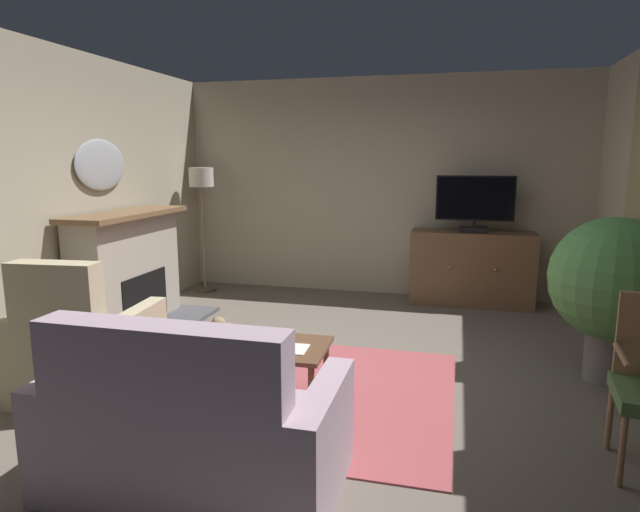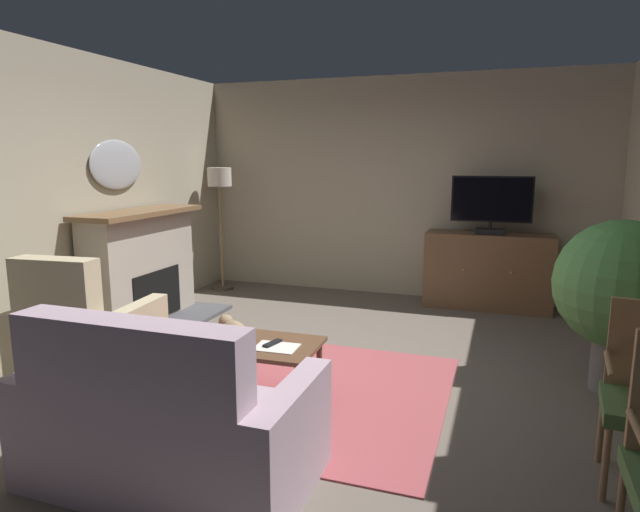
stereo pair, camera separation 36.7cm
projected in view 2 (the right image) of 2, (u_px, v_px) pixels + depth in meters
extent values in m
cube|color=#665B51|center=(326.00, 374.00, 4.48)|extent=(5.71, 6.16, 0.04)
cube|color=#B2A88E|center=(397.00, 188.00, 6.87)|extent=(5.71, 0.10, 2.75)
cube|color=#B2A88E|center=(64.00, 198.00, 5.07)|extent=(0.10, 6.16, 2.75)
cube|color=#9E474C|center=(284.00, 388.00, 4.15)|extent=(2.45, 2.07, 0.01)
cube|color=#4C4C51|center=(175.00, 324.00, 5.71)|extent=(0.50, 1.61, 0.04)
cube|color=#ADA393|center=(141.00, 269.00, 5.74)|extent=(0.39, 1.41, 1.16)
cube|color=black|center=(154.00, 295.00, 5.73)|extent=(0.10, 0.79, 0.52)
cube|color=brown|center=(140.00, 213.00, 5.62)|extent=(0.51, 1.57, 0.05)
ellipsoid|color=#B2B7BF|center=(117.00, 165.00, 5.61)|extent=(0.06, 0.79, 0.51)
cube|color=#4A3523|center=(486.00, 305.00, 6.41)|extent=(1.38, 0.40, 0.06)
cube|color=brown|center=(488.00, 271.00, 6.33)|extent=(1.44, 0.46, 0.89)
sphere|color=tan|center=(464.00, 270.00, 6.18)|extent=(0.03, 0.03, 0.03)
sphere|color=tan|center=(511.00, 273.00, 6.02)|extent=(0.03, 0.03, 0.03)
cube|color=black|center=(490.00, 231.00, 6.20)|extent=(0.32, 0.20, 0.06)
cylinder|color=black|center=(490.00, 225.00, 6.19)|extent=(0.04, 0.04, 0.08)
cube|color=black|center=(492.00, 199.00, 6.14)|extent=(0.89, 0.05, 0.52)
cube|color=black|center=(492.00, 199.00, 6.11)|extent=(0.85, 0.01, 0.48)
cube|color=brown|center=(257.00, 345.00, 3.91)|extent=(0.92, 0.61, 0.03)
cylinder|color=brown|center=(319.00, 367.00, 4.05)|extent=(0.04, 0.04, 0.40)
cylinder|color=brown|center=(223.00, 356.00, 4.29)|extent=(0.04, 0.04, 0.40)
cylinder|color=brown|center=(298.00, 393.00, 3.60)|extent=(0.04, 0.04, 0.40)
cylinder|color=brown|center=(192.00, 379.00, 3.84)|extent=(0.04, 0.04, 0.40)
cube|color=black|center=(273.00, 344.00, 3.85)|extent=(0.09, 0.18, 0.02)
cube|color=silver|center=(276.00, 347.00, 3.80)|extent=(0.31, 0.23, 0.01)
cube|color=#AD93A3|center=(175.00, 442.00, 2.97)|extent=(1.24, 0.85, 0.40)
cube|color=#AD93A3|center=(131.00, 380.00, 2.58)|extent=(1.24, 0.20, 0.59)
cube|color=#AD93A3|center=(73.00, 405.00, 3.18)|extent=(0.15, 0.85, 0.62)
cube|color=#AD93A3|center=(292.00, 446.00, 2.73)|extent=(0.15, 0.85, 0.62)
cube|color=slate|center=(111.00, 390.00, 2.89)|extent=(0.37, 0.14, 0.36)
cube|color=tan|center=(92.00, 356.00, 4.22)|extent=(0.70, 0.89, 0.45)
cube|color=tan|center=(57.00, 301.00, 3.81)|extent=(0.64, 0.24, 0.61)
cube|color=tan|center=(50.00, 340.00, 4.28)|extent=(0.21, 0.84, 0.65)
cube|color=tan|center=(134.00, 348.00, 4.11)|extent=(0.21, 0.84, 0.65)
cylinder|color=#93704C|center=(621.00, 507.00, 2.42)|extent=(0.04, 0.04, 0.41)
cylinder|color=#93704C|center=(639.00, 434.00, 2.14)|extent=(0.04, 0.40, 0.03)
cylinder|color=#93704C|center=(605.00, 464.00, 2.76)|extent=(0.04, 0.04, 0.41)
cylinder|color=#93704C|center=(601.00, 429.00, 3.12)|extent=(0.04, 0.04, 0.41)
cylinder|color=#93704C|center=(609.00, 364.00, 2.86)|extent=(0.06, 0.37, 0.03)
cylinder|color=slate|center=(613.00, 365.00, 4.10)|extent=(0.33, 0.33, 0.40)
sphere|color=#4C8E47|center=(622.00, 284.00, 3.99)|extent=(0.96, 0.96, 0.96)
ellipsoid|color=#937A5B|center=(235.00, 331.00, 5.22)|extent=(0.44, 0.42, 0.19)
sphere|color=#937A5B|center=(226.00, 322.00, 5.43)|extent=(0.15, 0.15, 0.15)
cone|color=#937A5B|center=(222.00, 316.00, 5.40)|extent=(0.04, 0.04, 0.04)
cone|color=#937A5B|center=(229.00, 315.00, 5.44)|extent=(0.04, 0.04, 0.04)
cylinder|color=#937A5B|center=(243.00, 345.00, 4.94)|extent=(0.19, 0.17, 0.09)
cylinder|color=#4C4233|center=(223.00, 287.00, 7.33)|extent=(0.28, 0.28, 0.04)
cylinder|color=olive|center=(221.00, 238.00, 7.21)|extent=(0.03, 0.03, 1.39)
cylinder|color=beige|center=(219.00, 177.00, 7.06)|extent=(0.31, 0.31, 0.24)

